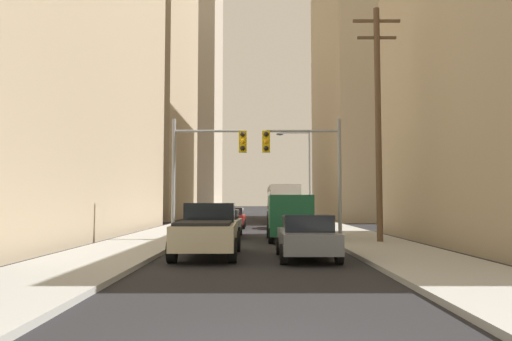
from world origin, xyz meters
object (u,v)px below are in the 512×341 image
Objects in this scene: traffic_signal_near_left at (205,159)px; sedan_white at (223,223)px; sedan_red at (232,218)px; pickup_truck_beige at (208,230)px; sedan_grey at (306,237)px; traffic_signal_near_right at (305,159)px; sedan_silver at (281,218)px; city_bus at (282,202)px; cargo_van_green at (289,215)px.

sedan_white is at bearing 77.96° from traffic_signal_near_left.
traffic_signal_near_left is (-0.69, -3.22, 3.26)m from sedan_white.
sedan_red is 12.68m from traffic_signal_near_left.
pickup_truck_beige reaches higher than sedan_grey.
traffic_signal_near_right is (4.90, 0.00, 0.01)m from traffic_signal_near_left.
sedan_silver is at bearing 89.61° from sedan_grey.
traffic_signal_near_left is (-4.93, -21.79, 2.11)m from city_bus.
cargo_van_green is at bearing 11.83° from traffic_signal_near_left.
traffic_signal_near_left is (-0.76, 6.02, 3.10)m from pickup_truck_beige.
sedan_white is (-0.07, 9.24, -0.16)m from pickup_truck_beige.
city_bus is at bearing 66.23° from sedan_red.
sedan_silver is at bearing -93.53° from city_bus.
sedan_red is (0.03, 9.01, 0.00)m from sedan_white.
city_bus reaches higher than sedan_red.
sedan_red is 0.71× the size of traffic_signal_near_left.
sedan_grey is 1.00× the size of sedan_silver.
pickup_truck_beige is 1.29× the size of sedan_grey.
cargo_van_green is 11.88m from sedan_red.
sedan_silver is at bearing 89.01° from cargo_van_green.
pickup_truck_beige is at bearing -89.87° from sedan_red.
pickup_truck_beige is (-4.17, -27.80, -1.00)m from city_bus.
pickup_truck_beige is 1.28× the size of sedan_red.
city_bus is 2.74× the size of sedan_grey.
cargo_van_green is at bearing -73.31° from sedan_red.
traffic_signal_near_left is (-0.71, -12.23, 3.26)m from sedan_red.
traffic_signal_near_left reaches higher than cargo_van_green.
city_bus is 2.20× the size of cargo_van_green.
traffic_signal_near_left is (-4.12, -0.86, 2.75)m from cargo_van_green.
traffic_signal_near_right is (0.71, 6.95, 3.27)m from sedan_grey.
traffic_signal_near_right is (4.21, -3.22, 3.27)m from sedan_white.
sedan_white is (-3.50, 10.17, 0.00)m from sedan_grey.
sedan_white is (-3.44, 2.36, -0.52)m from cargo_van_green.
sedan_white is 6.23m from traffic_signal_near_right.
traffic_signal_near_right is at bearing 55.46° from pickup_truck_beige.
sedan_red is 13.33m from traffic_signal_near_right.
traffic_signal_near_right is at bearing -90.08° from city_bus.
cargo_van_green is 4.20m from sedan_white.
pickup_truck_beige is 7.67m from cargo_van_green.
sedan_grey and sedan_white have the same top height.
traffic_signal_near_right is at bearing -48.16° from cargo_van_green.
traffic_signal_near_left is at bearing 121.07° from sedan_grey.
city_bus reaches higher than sedan_white.
sedan_red is at bearing 100.26° from sedan_grey.
pickup_truck_beige is 1.04× the size of cargo_van_green.
cargo_van_green is 1.23× the size of sedan_white.
sedan_white is 9.37m from sedan_silver.
sedan_grey is (3.43, -0.93, -0.16)m from pickup_truck_beige.
pickup_truck_beige is 9.24m from sedan_white.
traffic_signal_near_right is at bearing 0.00° from traffic_signal_near_left.
cargo_van_green reaches higher than sedan_silver.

